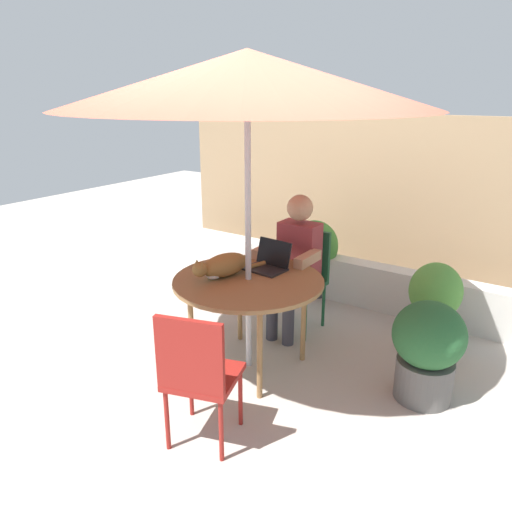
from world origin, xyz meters
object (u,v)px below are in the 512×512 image
at_px(chair_occupied, 303,272).
at_px(laptop, 270,261).
at_px(potted_plant_by_chair, 427,348).
at_px(cat, 222,266).
at_px(potted_plant_corner, 434,300).
at_px(potted_plant_near_fence, 314,253).
at_px(patio_table, 248,286).
at_px(patio_umbrella, 247,80).
at_px(person_seated, 295,258).
at_px(chair_empty, 197,370).

bearing_deg(chair_occupied, laptop, -89.24).
height_order(laptop, potted_plant_by_chair, laptop).
height_order(cat, potted_plant_corner, cat).
xyz_separation_m(chair_occupied, potted_plant_by_chair, (1.24, -0.51, -0.13)).
bearing_deg(potted_plant_by_chair, laptop, -177.54).
relative_size(chair_occupied, potted_plant_near_fence, 1.12).
bearing_deg(potted_plant_near_fence, patio_table, -80.33).
height_order(patio_table, patio_umbrella, patio_umbrella).
bearing_deg(potted_plant_by_chair, chair_occupied, 157.57).
relative_size(person_seated, potted_plant_corner, 1.61).
bearing_deg(chair_occupied, patio_table, -90.00).
bearing_deg(potted_plant_by_chair, patio_umbrella, -165.07).
bearing_deg(laptop, chair_empty, -77.05).
height_order(patio_table, potted_plant_corner, potted_plant_corner).
xyz_separation_m(person_seated, laptop, (0.01, -0.41, 0.10)).
height_order(potted_plant_by_chair, potted_plant_corner, potted_plant_corner).
height_order(patio_umbrella, chair_occupied, patio_umbrella).
relative_size(person_seated, cat, 1.94).
distance_m(person_seated, potted_plant_corner, 1.17).
xyz_separation_m(patio_table, chair_occupied, (0.00, 0.85, -0.15)).
distance_m(patio_table, cat, 0.24).
bearing_deg(laptop, cat, -119.55).
bearing_deg(chair_empty, cat, 119.09).
height_order(patio_table, potted_plant_near_fence, potted_plant_near_fence).
bearing_deg(cat, patio_table, 19.58).
distance_m(cat, potted_plant_by_chair, 1.54).
bearing_deg(cat, laptop, 60.45).
bearing_deg(chair_empty, potted_plant_corner, 67.16).
relative_size(patio_table, potted_plant_by_chair, 1.56).
distance_m(chair_occupied, potted_plant_corner, 1.11).
height_order(chair_empty, potted_plant_by_chair, chair_empty).
relative_size(chair_empty, potted_plant_corner, 1.16).
xyz_separation_m(chair_empty, person_seated, (-0.28, 1.60, 0.17)).
height_order(person_seated, cat, person_seated).
bearing_deg(potted_plant_near_fence, chair_occupied, -69.45).
bearing_deg(person_seated, cat, -104.01).
bearing_deg(patio_umbrella, potted_plant_near_fence, 99.67).
xyz_separation_m(chair_occupied, cat, (-0.19, -0.91, 0.29)).
distance_m(patio_table, potted_plant_near_fence, 1.59).
distance_m(patio_umbrella, chair_occupied, 1.80).
distance_m(chair_empty, laptop, 1.25).
distance_m(patio_umbrella, potted_plant_by_chair, 2.14).
height_order(chair_occupied, laptop, laptop).
bearing_deg(cat, chair_occupied, 78.33).
xyz_separation_m(potted_plant_near_fence, potted_plant_corner, (1.36, -0.53, -0.00)).
relative_size(patio_umbrella, chair_empty, 2.83).
relative_size(laptop, potted_plant_near_fence, 0.41).
bearing_deg(potted_plant_near_fence, person_seated, -72.96).
relative_size(laptop, cat, 0.51).
xyz_separation_m(potted_plant_near_fence, potted_plant_by_chair, (1.51, -1.22, -0.06)).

